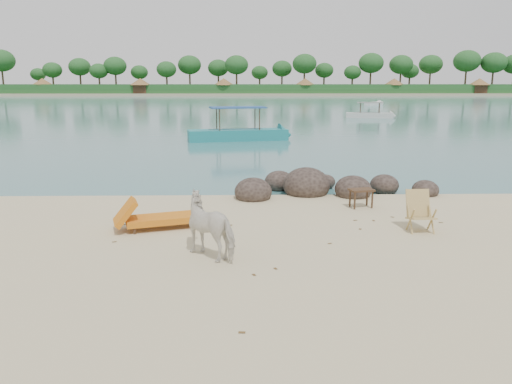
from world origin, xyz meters
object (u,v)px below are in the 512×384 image
boulders (318,187)px  side_table (361,199)px  deck_chair (421,213)px  boat_near (238,112)px  cow (213,226)px  lounge_chair (163,216)px

boulders → side_table: (0.94, -1.91, 0.05)m
boulders → deck_chair: bearing=-67.0°
boulders → boat_near: bearing=99.9°
cow → lounge_chair: (-1.32, 1.97, -0.30)m
lounge_chair → deck_chair: deck_chair is taller
boulders → deck_chair: 4.63m
boulders → deck_chair: deck_chair is taller
lounge_chair → boulders: bearing=24.2°
cow → deck_chair: size_ratio=1.56×
side_table → lounge_chair: lounge_chair is taller
boat_near → deck_chair: bearing=-88.1°
side_table → deck_chair: 2.51m
deck_chair → boat_near: (-4.55, 19.88, 1.19)m
side_table → cow: bearing=-148.1°
lounge_chair → deck_chair: (6.08, -0.46, 0.15)m
cow → boulders: bearing=-164.3°
side_table → boulders: bearing=103.4°
lounge_chair → boat_near: 19.53m
lounge_chair → side_table: bearing=2.5°
cow → lounge_chair: 2.39m
deck_chair → boat_near: 20.43m
boulders → side_table: bearing=-63.8°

